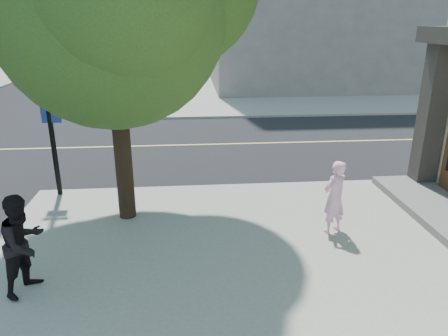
{
  "coord_description": "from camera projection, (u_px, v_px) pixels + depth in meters",
  "views": [
    {
      "loc": [
        3.16,
        -11.14,
        4.58
      ],
      "look_at": [
        3.95,
        -1.91,
        1.3
      ],
      "focal_mm": 33.71,
      "sensor_mm": 36.0,
      "label": 1
    }
  ],
  "objects": [
    {
      "name": "road_ew",
      "position": [
        106.0,
        147.0,
        15.96
      ],
      "size": [
        140.0,
        9.0,
        0.01
      ],
      "primitive_type": "cube",
      "color": "black",
      "rests_on": "ground"
    },
    {
      "name": "man_on_phone",
      "position": [
        334.0,
        197.0,
        9.1
      ],
      "size": [
        0.72,
        0.63,
        1.65
      ],
      "primitive_type": "imported",
      "rotation": [
        0.0,
        0.0,
        3.63
      ],
      "color": "#F9B3D1",
      "rests_on": "sidewalk_se"
    },
    {
      "name": "ground",
      "position": [
        77.0,
        193.0,
        11.73
      ],
      "size": [
        140.0,
        140.0,
        0.0
      ],
      "primitive_type": "plane",
      "color": "black",
      "rests_on": "ground"
    },
    {
      "name": "sidewalk_ne",
      "position": [
        320.0,
        80.0,
        32.99
      ],
      "size": [
        29.0,
        25.0,
        0.12
      ],
      "primitive_type": "cube",
      "color": "gray",
      "rests_on": "ground"
    },
    {
      "name": "pedestrian",
      "position": [
        23.0,
        244.0,
        7.08
      ],
      "size": [
        0.98,
        1.07,
        1.77
      ],
      "primitive_type": "imported",
      "rotation": [
        0.0,
        0.0,
        1.13
      ],
      "color": "black",
      "rests_on": "sidewalk_se"
    }
  ]
}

